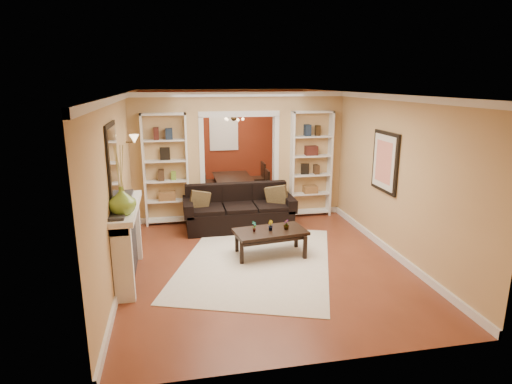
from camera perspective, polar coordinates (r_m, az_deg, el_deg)
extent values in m
plane|color=brown|center=(8.38, -0.88, -5.75)|extent=(8.00, 8.00, 0.00)
plane|color=white|center=(7.86, -0.96, 13.04)|extent=(8.00, 8.00, 0.00)
plane|color=tan|center=(11.92, -4.33, 7.00)|extent=(8.00, 0.00, 8.00)
plane|color=tan|center=(4.28, 8.64, -6.95)|extent=(8.00, 0.00, 8.00)
plane|color=tan|center=(7.94, -17.13, 2.60)|extent=(0.00, 8.00, 8.00)
plane|color=tan|center=(8.69, 13.88, 3.80)|extent=(0.00, 8.00, 8.00)
cube|color=tan|center=(9.18, -2.24, 4.77)|extent=(4.50, 0.15, 2.70)
cube|color=maroon|center=(11.90, -4.31, 6.84)|extent=(4.44, 0.04, 2.64)
cube|color=#8CA5CC|center=(11.83, -4.31, 7.92)|extent=(0.78, 0.03, 0.98)
cube|color=silver|center=(7.21, 0.03, -9.17)|extent=(3.33, 3.91, 0.01)
cube|color=black|center=(8.64, -2.29, -2.10)|extent=(2.21, 0.95, 0.86)
cube|color=brown|center=(8.50, -7.51, -1.25)|extent=(0.39, 0.16, 0.38)
cube|color=brown|center=(8.72, 2.81, -0.55)|extent=(0.44, 0.32, 0.43)
cube|color=black|center=(7.37, 1.90, -6.79)|extent=(1.28, 0.81, 0.45)
imported|color=#336626|center=(7.20, -0.25, -4.60)|extent=(0.11, 0.11, 0.18)
imported|color=#336626|center=(7.26, 1.93, -4.48)|extent=(0.09, 0.11, 0.17)
imported|color=#336626|center=(7.32, 4.06, -4.34)|extent=(0.10, 0.10, 0.17)
cube|color=white|center=(8.94, -11.93, 2.91)|extent=(0.90, 0.30, 2.30)
cube|color=white|center=(9.41, 7.32, 3.67)|extent=(0.90, 0.30, 2.30)
cube|color=white|center=(6.70, -16.52, -6.41)|extent=(0.32, 1.70, 1.16)
imported|color=olive|center=(6.01, -17.44, -1.11)|extent=(0.40, 0.40, 0.39)
cube|color=silver|center=(6.39, -18.56, 3.83)|extent=(0.03, 0.95, 1.10)
cube|color=#FFE0A5|center=(8.39, -16.33, 6.60)|extent=(0.18, 0.18, 0.22)
cube|color=black|center=(7.75, 16.77, 3.85)|extent=(0.04, 0.85, 1.05)
imported|color=black|center=(10.74, -2.86, 0.42)|extent=(1.65, 0.92, 0.58)
cube|color=black|center=(10.36, -5.64, 0.48)|extent=(0.43, 0.43, 0.80)
cube|color=black|center=(10.51, 0.34, 0.83)|extent=(0.53, 0.53, 0.83)
cube|color=black|center=(10.94, -5.95, 1.33)|extent=(0.42, 0.42, 0.84)
cube|color=black|center=(11.08, -0.27, 1.74)|extent=(0.46, 0.46, 0.90)
cube|color=#3F301D|center=(10.57, -3.55, 9.71)|extent=(0.50, 0.50, 0.30)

